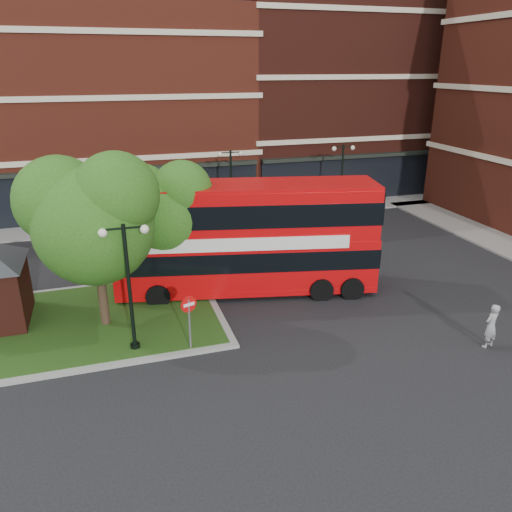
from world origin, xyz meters
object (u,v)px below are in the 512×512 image
object	(u,v)px
bus	(246,231)
car_white	(240,208)
woman	(491,326)
car_silver	(152,222)

from	to	relation	value
bus	car_white	size ratio (longest dim) A/B	2.92
woman	car_white	xyz separation A→B (m)	(-4.40, 19.50, -0.20)
bus	car_white	world-z (taller)	bus
bus	car_silver	xyz separation A→B (m)	(-3.30, 10.33, -2.31)
bus	car_silver	world-z (taller)	bus
car_silver	car_white	size ratio (longest dim) A/B	0.94
car_white	bus	bearing A→B (deg)	171.43
bus	woman	bearing A→B (deg)	-34.07
bus	car_white	bearing A→B (deg)	87.99
car_silver	bus	bearing A→B (deg)	-160.66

